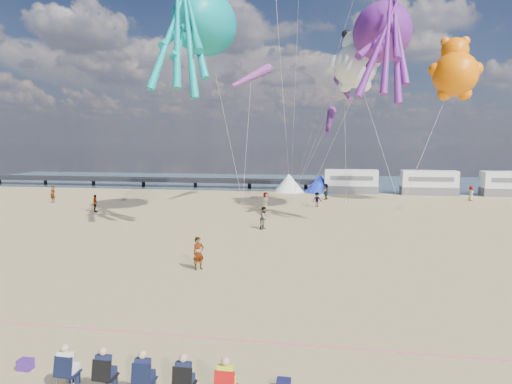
{
  "coord_description": "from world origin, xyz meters",
  "views": [
    {
      "loc": [
        3.88,
        -19.37,
        6.7
      ],
      "look_at": [
        -0.5,
        6.0,
        3.79
      ],
      "focal_mm": 32.0,
      "sensor_mm": 36.0,
      "label": 1
    }
  ],
  "objects_px": {
    "kite_panda": "(355,66)",
    "windsock_left": "(251,77)",
    "standing_person": "(198,253)",
    "motorhome_0": "(351,181)",
    "tent_white": "(289,183)",
    "beachgoer_2": "(317,200)",
    "sandbag_a": "(243,203)",
    "beachgoer_0": "(266,201)",
    "tent_blue": "(320,183)",
    "sandbag_e": "(291,200)",
    "spectator_row": "(145,372)",
    "beachgoer_3": "(95,203)",
    "beachgoer_5": "(53,194)",
    "sandbag_c": "(400,208)",
    "sandbag_d": "(346,201)",
    "motorhome_2": "(511,184)",
    "cooler_navy": "(284,384)",
    "windsock_right": "(329,121)",
    "beachgoer_7": "(264,218)",
    "kite_octopus_teal": "(205,24)",
    "cooler_purple": "(25,364)",
    "motorhome_1": "(429,183)",
    "beachgoer_6": "(471,193)",
    "kite_octopus_purple": "(382,33)",
    "beachgoer_4": "(326,192)",
    "windsock_mid": "(344,88)",
    "sandbag_b": "(305,204)",
    "kite_teddy_orange": "(455,74)"
  },
  "relations": [
    {
      "from": "kite_octopus_purple",
      "to": "beachgoer_0",
      "type": "bearing_deg",
      "value": -171.18
    },
    {
      "from": "motorhome_2",
      "to": "cooler_navy",
      "type": "distance_m",
      "value": 52.76
    },
    {
      "from": "kite_panda",
      "to": "motorhome_2",
      "type": "bearing_deg",
      "value": 36.25
    },
    {
      "from": "motorhome_0",
      "to": "motorhome_2",
      "type": "relative_size",
      "value": 1.0
    },
    {
      "from": "tent_blue",
      "to": "sandbag_c",
      "type": "relative_size",
      "value": 8.0
    },
    {
      "from": "beachgoer_4",
      "to": "kite_panda",
      "type": "relative_size",
      "value": 0.27
    },
    {
      "from": "sandbag_a",
      "to": "sandbag_e",
      "type": "distance_m",
      "value": 5.79
    },
    {
      "from": "cooler_navy",
      "to": "standing_person",
      "type": "bearing_deg",
      "value": 117.75
    },
    {
      "from": "spectator_row",
      "to": "kite_octopus_teal",
      "type": "height_order",
      "value": "kite_octopus_teal"
    },
    {
      "from": "standing_person",
      "to": "kite_panda",
      "type": "relative_size",
      "value": 0.26
    },
    {
      "from": "motorhome_1",
      "to": "beachgoer_7",
      "type": "height_order",
      "value": "motorhome_1"
    },
    {
      "from": "beachgoer_3",
      "to": "beachgoer_5",
      "type": "xyz_separation_m",
      "value": [
        -7.88,
        5.25,
        0.09
      ]
    },
    {
      "from": "spectator_row",
      "to": "beachgoer_0",
      "type": "relative_size",
      "value": 3.38
    },
    {
      "from": "beachgoer_7",
      "to": "motorhome_2",
      "type": "bearing_deg",
      "value": -25.42
    },
    {
      "from": "cooler_navy",
      "to": "windsock_left",
      "type": "height_order",
      "value": "windsock_left"
    },
    {
      "from": "beachgoer_2",
      "to": "sandbag_a",
      "type": "bearing_deg",
      "value": 153.6
    },
    {
      "from": "beachgoer_5",
      "to": "windsock_mid",
      "type": "relative_size",
      "value": 0.3
    },
    {
      "from": "beachgoer_0",
      "to": "sandbag_d",
      "type": "height_order",
      "value": "beachgoer_0"
    },
    {
      "from": "motorhome_2",
      "to": "beachgoer_0",
      "type": "relative_size",
      "value": 3.65
    },
    {
      "from": "sandbag_d",
      "to": "beachgoer_3",
      "type": "bearing_deg",
      "value": -154.41
    },
    {
      "from": "cooler_purple",
      "to": "cooler_navy",
      "type": "relative_size",
      "value": 1.05
    },
    {
      "from": "beachgoer_4",
      "to": "kite_teddy_orange",
      "type": "relative_size",
      "value": 0.24
    },
    {
      "from": "standing_person",
      "to": "windsock_right",
      "type": "bearing_deg",
      "value": 31.77
    },
    {
      "from": "sandbag_a",
      "to": "kite_octopus_purple",
      "type": "relative_size",
      "value": 0.04
    },
    {
      "from": "beachgoer_6",
      "to": "beachgoer_7",
      "type": "height_order",
      "value": "beachgoer_7"
    },
    {
      "from": "beachgoer_4",
      "to": "sandbag_c",
      "type": "height_order",
      "value": "beachgoer_4"
    },
    {
      "from": "beachgoer_4",
      "to": "cooler_purple",
      "type": "bearing_deg",
      "value": 7.41
    },
    {
      "from": "kite_octopus_purple",
      "to": "sandbag_b",
      "type": "bearing_deg",
      "value": 154.82
    },
    {
      "from": "sandbag_c",
      "to": "windsock_left",
      "type": "bearing_deg",
      "value": 175.35
    },
    {
      "from": "beachgoer_6",
      "to": "windsock_left",
      "type": "xyz_separation_m",
      "value": [
        -23.74,
        -7.0,
        12.41
      ]
    },
    {
      "from": "beachgoer_0",
      "to": "tent_blue",
      "type": "bearing_deg",
      "value": 23.51
    },
    {
      "from": "tent_white",
      "to": "kite_octopus_purple",
      "type": "relative_size",
      "value": 0.35
    },
    {
      "from": "motorhome_1",
      "to": "cooler_purple",
      "type": "xyz_separation_m",
      "value": [
        -20.47,
        -47.98,
        -1.34
      ]
    },
    {
      "from": "kite_panda",
      "to": "windsock_left",
      "type": "height_order",
      "value": "windsock_left"
    },
    {
      "from": "sandbag_b",
      "to": "sandbag_d",
      "type": "distance_m",
      "value": 5.39
    },
    {
      "from": "cooler_navy",
      "to": "sandbag_b",
      "type": "bearing_deg",
      "value": 92.74
    },
    {
      "from": "spectator_row",
      "to": "standing_person",
      "type": "distance_m",
      "value": 11.88
    },
    {
      "from": "cooler_purple",
      "to": "beachgoer_6",
      "type": "relative_size",
      "value": 0.24
    },
    {
      "from": "motorhome_0",
      "to": "kite_panda",
      "type": "xyz_separation_m",
      "value": [
        -0.48,
        -16.69,
        11.84
      ]
    },
    {
      "from": "sandbag_d",
      "to": "kite_panda",
      "type": "bearing_deg",
      "value": -88.03
    },
    {
      "from": "cooler_navy",
      "to": "kite_panda",
      "type": "height_order",
      "value": "kite_panda"
    },
    {
      "from": "beachgoer_4",
      "to": "windsock_right",
      "type": "xyz_separation_m",
      "value": [
        0.34,
        -5.83,
        7.72
      ]
    },
    {
      "from": "sandbag_c",
      "to": "sandbag_d",
      "type": "distance_m",
      "value": 7.03
    },
    {
      "from": "beachgoer_7",
      "to": "windsock_right",
      "type": "relative_size",
      "value": 0.32
    },
    {
      "from": "tent_white",
      "to": "beachgoer_2",
      "type": "bearing_deg",
      "value": -72.32
    },
    {
      "from": "cooler_navy",
      "to": "windsock_left",
      "type": "relative_size",
      "value": 0.05
    },
    {
      "from": "spectator_row",
      "to": "kite_octopus_teal",
      "type": "bearing_deg",
      "value": 102.47
    },
    {
      "from": "cooler_purple",
      "to": "tent_white",
      "type": "bearing_deg",
      "value": 86.46
    },
    {
      "from": "beachgoer_7",
      "to": "windsock_mid",
      "type": "xyz_separation_m",
      "value": [
        5.95,
        11.19,
        10.79
      ]
    },
    {
      "from": "standing_person",
      "to": "kite_octopus_purple",
      "type": "height_order",
      "value": "kite_octopus_purple"
    }
  ]
}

